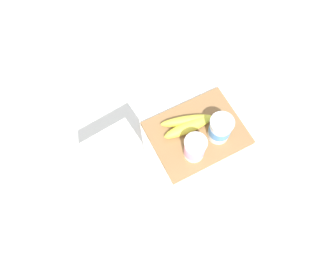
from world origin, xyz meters
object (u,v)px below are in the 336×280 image
Objects in this scene: cereal_box at (108,170)px; yogurt_cup_front at (220,129)px; cutting_board at (197,133)px; yogurt_cup_back at (195,148)px; banana_bunch at (188,124)px.

cereal_box reaches higher than yogurt_cup_front.
yogurt_cup_front is (-0.06, 0.04, 0.06)m from cutting_board.
cereal_box reaches higher than yogurt_cup_back.
cutting_board is 3.11× the size of yogurt_cup_front.
yogurt_cup_front is at bearing 172.47° from cereal_box.
yogurt_cup_front reaches higher than yogurt_cup_back.
cereal_box is at bearing -1.75° from yogurt_cup_front.
yogurt_cup_back is (0.05, 0.06, 0.06)m from cutting_board.
cutting_board is at bearing 117.79° from banana_bunch.
yogurt_cup_back is at bearing 52.05° from cutting_board.
yogurt_cup_back is at bearing 10.91° from yogurt_cup_front.
cereal_box is 0.28m from yogurt_cup_back.
yogurt_cup_front reaches higher than banana_bunch.
yogurt_cup_back reaches higher than cutting_board.
banana_bunch is (0.07, -0.07, -0.03)m from yogurt_cup_front.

